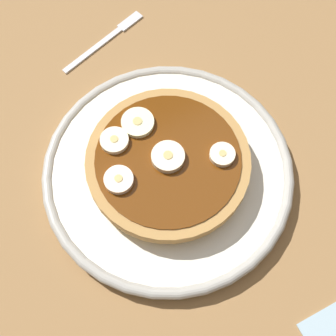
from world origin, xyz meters
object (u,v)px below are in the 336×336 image
at_px(plate, 168,172).
at_px(banana_slice_0, 167,157).
at_px(banana_slice_2, 120,182).
at_px(banana_slice_3, 222,155).
at_px(banana_slice_4, 114,141).
at_px(banana_slice_1, 138,123).
at_px(fork, 108,38).
at_px(pancake_stack, 168,160).

bearing_deg(plate, banana_slice_0, -41.82).
bearing_deg(plate, banana_slice_2, 2.94).
bearing_deg(banana_slice_2, plate, -177.06).
bearing_deg(banana_slice_2, banana_slice_3, 169.20).
relative_size(banana_slice_2, banana_slice_4, 0.99).
distance_m(banana_slice_1, fork, 0.17).
relative_size(banana_slice_3, banana_slice_4, 0.88).
bearing_deg(pancake_stack, banana_slice_1, -75.58).
height_order(banana_slice_4, fork, banana_slice_4).
distance_m(plate, pancake_stack, 0.02).
height_order(plate, pancake_stack, pancake_stack).
distance_m(banana_slice_1, banana_slice_2, 0.07).
bearing_deg(fork, banana_slice_1, 79.38).
xyz_separation_m(banana_slice_3, fork, (0.03, -0.23, -0.05)).
relative_size(plate, banana_slice_3, 10.40).
height_order(pancake_stack, banana_slice_1, banana_slice_1).
bearing_deg(pancake_stack, plate, 65.99).
height_order(banana_slice_0, banana_slice_2, same).
bearing_deg(banana_slice_1, banana_slice_2, 49.72).
bearing_deg(banana_slice_1, plate, 101.19).
relative_size(banana_slice_3, fork, 0.21).
xyz_separation_m(banana_slice_1, fork, (-0.03, -0.16, -0.05)).
distance_m(pancake_stack, fork, 0.20).
bearing_deg(banana_slice_3, fork, -82.11).
height_order(plate, fork, plate).
distance_m(banana_slice_0, banana_slice_2, 0.05).
xyz_separation_m(pancake_stack, banana_slice_2, (0.06, 0.01, 0.02)).
bearing_deg(fork, pancake_stack, 85.14).
relative_size(pancake_stack, banana_slice_1, 4.91).
distance_m(banana_slice_2, banana_slice_4, 0.05).
height_order(banana_slice_1, banana_slice_4, same).
bearing_deg(banana_slice_1, banana_slice_4, 14.80).
bearing_deg(banana_slice_1, pancake_stack, 104.42).
xyz_separation_m(plate, banana_slice_2, (0.06, 0.00, 0.04)).
bearing_deg(pancake_stack, fork, -94.86).
bearing_deg(banana_slice_3, plate, -24.47).
height_order(plate, banana_slice_4, banana_slice_4).
relative_size(banana_slice_1, banana_slice_3, 1.33).
distance_m(pancake_stack, banana_slice_1, 0.05).
distance_m(banana_slice_0, banana_slice_4, 0.06).
height_order(banana_slice_1, banana_slice_3, same).
bearing_deg(banana_slice_4, pancake_stack, 138.12).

